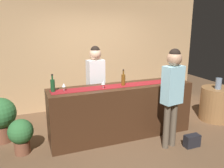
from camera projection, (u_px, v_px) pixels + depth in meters
The scene contains 16 objects.
ground_plane at pixel (121, 135), 4.53m from camera, with size 10.00×10.00×0.00m, color brown.
back_wall at pixel (92, 51), 5.88m from camera, with size 6.00×0.12×2.90m, color tan.
bar_counter at pixel (122, 111), 4.41m from camera, with size 2.72×0.60×1.00m, color #3D2314.
counter_runner_cloth at pixel (122, 85), 4.28m from camera, with size 2.58×0.28×0.01m, color maroon.
wine_bottle_green at pixel (53, 85), 3.86m from camera, with size 0.07×0.07×0.30m.
wine_bottle_amber at pixel (123, 80), 4.26m from camera, with size 0.07×0.07×0.30m.
wine_glass_near_customer at pixel (64, 85), 3.89m from camera, with size 0.07×0.07×0.14m.
wine_glass_mid_counter at pixel (103, 83), 4.06m from camera, with size 0.07×0.07×0.14m.
wine_glass_far_end at pixel (173, 75), 4.71m from camera, with size 0.07×0.07×0.14m.
bartender at pixel (96, 78), 4.68m from camera, with size 0.36×0.24×1.69m.
customer_sipping at pixel (172, 88), 3.85m from camera, with size 0.37×0.26×1.73m.
round_side_table at pixel (216, 104), 5.20m from camera, with size 0.68×0.68×0.74m, color olive.
vase_on_side_table at pixel (218, 84), 5.00m from camera, with size 0.13×0.13×0.24m, color slate.
potted_plant_tall at pixel (0, 117), 4.19m from camera, with size 0.57×0.57×0.83m.
potted_plant_small at pixel (21, 134), 3.82m from camera, with size 0.41×0.41×0.60m.
handbag at pixel (192, 141), 4.08m from camera, with size 0.28×0.14×0.22m, color black.
Camera 1 is at (-1.67, -3.79, 2.10)m, focal length 37.20 mm.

